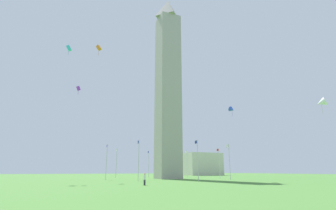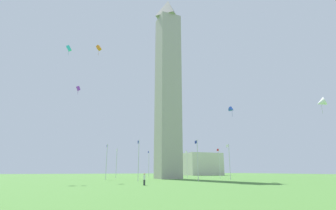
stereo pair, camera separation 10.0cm
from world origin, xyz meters
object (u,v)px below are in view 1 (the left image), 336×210
flagpole_w (219,162)px  person_white_shirt (145,179)px  obelisk_monument (168,82)px  kite_orange_box (99,48)px  distant_building (196,164)px  flagpole_se (139,158)px  flagpole_nw (187,163)px  flagpole_sw (229,160)px  kite_purple_box (78,88)px  flagpole_s (198,158)px  kite_blue_delta (232,109)px  flagpole_n (149,163)px  kite_cyan_box (69,48)px  kite_white_delta (321,103)px  flagpole_ne (116,162)px  flagpole_e (107,160)px

flagpole_w → person_white_shirt: (-27.09, 31.47, -3.81)m
obelisk_monument → person_white_shirt: bearing=150.9°
kite_orange_box → distant_building: 79.77m
flagpole_se → flagpole_nw: (23.19, -23.19, 0.00)m
flagpole_sw → kite_purple_box: 38.97m
flagpole_s → kite_blue_delta: size_ratio=3.45×
obelisk_monument → kite_blue_delta: bearing=-152.9°
flagpole_w → distant_building: distant_building is taller
flagpole_sw → kite_purple_box: (-1.93, 36.58, 13.30)m
kite_purple_box → person_white_shirt: bearing=-143.8°
flagpole_n → kite_cyan_box: 43.55m
kite_blue_delta → person_white_shirt: bearing=111.9°
flagpole_n → kite_purple_box: (-29.93, 24.98, 13.30)m
kite_white_delta → kite_cyan_box: (32.60, 37.47, 17.38)m
flagpole_n → flagpole_se: bearing=157.5°
distant_building → flagpole_ne: bearing=128.3°
kite_purple_box → kite_white_delta: 43.32m
obelisk_monument → kite_orange_box: size_ratio=18.35×
obelisk_monument → kite_purple_box: 29.90m
kite_purple_box → kite_blue_delta: bearing=-96.6°
obelisk_monument → kite_blue_delta: 22.66m
flagpole_s → obelisk_monument: bearing=-0.0°
flagpole_ne → flagpole_w: (-11.60, -28.00, 0.00)m
flagpole_e → person_white_shirt: 27.39m
person_white_shirt → kite_cyan_box: 37.89m
flagpole_nw → kite_cyan_box: size_ratio=3.24×
obelisk_monument → flagpole_n: obelisk_monument is taller
obelisk_monument → distant_building: obelisk_monument is taller
flagpole_ne → flagpole_se: size_ratio=1.00×
flagpole_e → person_white_shirt: flagpole_e is taller
flagpole_sw → flagpole_e: bearing=67.5°
flagpole_sw → kite_purple_box: size_ratio=4.84×
flagpole_se → flagpole_sw: size_ratio=1.00×
kite_orange_box → kite_blue_delta: bearing=-118.5°
flagpole_se → flagpole_w: size_ratio=1.00×
obelisk_monument → kite_white_delta: size_ratio=20.97×
flagpole_se → flagpole_s: (-4.80, -11.60, 0.00)m
person_white_shirt → flagpole_nw: bearing=-29.8°
flagpole_ne → flagpole_nw: 23.19m
kite_blue_delta → flagpole_w: bearing=-23.2°
kite_white_delta → flagpole_nw: bearing=-2.0°
flagpole_n → kite_orange_box: kite_orange_box is taller
kite_purple_box → flagpole_sw: bearing=-87.0°
flagpole_nw → kite_purple_box: bearing=124.5°
flagpole_ne → kite_purple_box: 31.42m
flagpole_n → distant_building: size_ratio=0.36×
person_white_shirt → kite_orange_box: kite_orange_box is taller
flagpole_w → flagpole_ne: bearing=67.5°
flagpole_n → flagpole_s: (-32.80, 0.00, 0.00)m
flagpole_se → flagpole_nw: 32.80m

